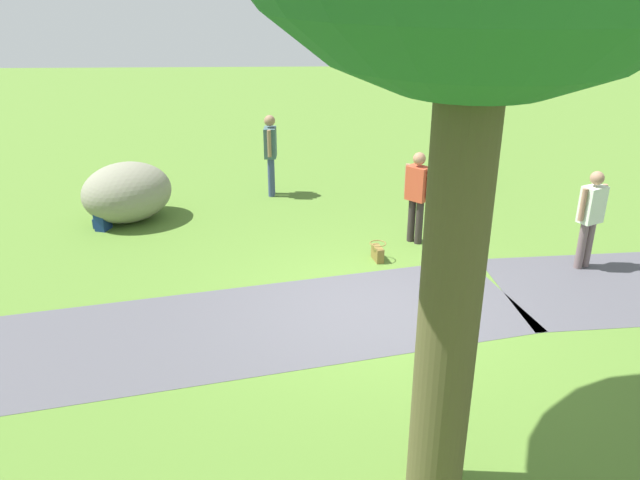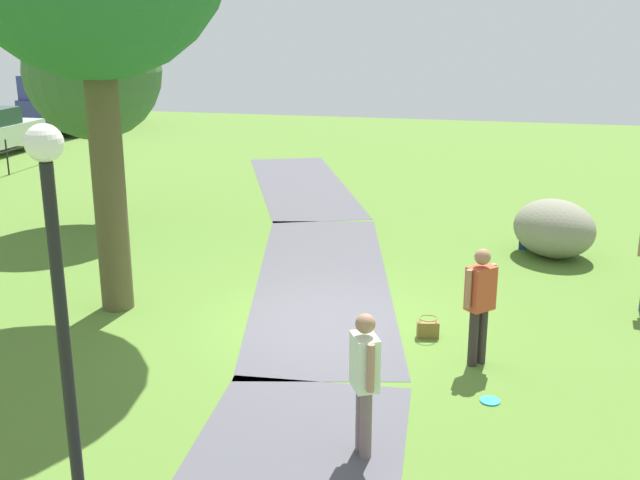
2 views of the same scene
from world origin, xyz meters
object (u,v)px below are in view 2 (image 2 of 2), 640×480
(woman_with_handbag, at_px, (480,299))
(passerby_on_path, at_px, (364,375))
(backpack_by_boulder, at_px, (527,239))
(frisbee_on_grass, at_px, (490,401))
(handbag_on_grass, at_px, (428,328))
(lamp_post, at_px, (62,318))
(delivery_van, at_px, (82,98))
(young_tree_near_path, at_px, (93,72))
(lawn_boulder, at_px, (554,228))

(woman_with_handbag, distance_m, passerby_on_path, 2.77)
(backpack_by_boulder, relative_size, frisbee_on_grass, 1.62)
(woman_with_handbag, bearing_deg, passerby_on_path, 156.51)
(handbag_on_grass, height_order, backpack_by_boulder, backpack_by_boulder)
(lamp_post, relative_size, delivery_van, 0.70)
(young_tree_near_path, bearing_deg, handbag_on_grass, -121.88)
(handbag_on_grass, height_order, delivery_van, delivery_van)
(lamp_post, relative_size, handbag_on_grass, 11.31)
(delivery_van, bearing_deg, passerby_on_path, -144.18)
(woman_with_handbag, height_order, backpack_by_boulder, woman_with_handbag)
(lamp_post, distance_m, delivery_van, 27.29)
(lamp_post, bearing_deg, lawn_boulder, -22.76)
(frisbee_on_grass, distance_m, delivery_van, 25.95)
(lawn_boulder, xyz_separation_m, frisbee_on_grass, (-6.32, 1.04, -0.55))
(lawn_boulder, bearing_deg, woman_with_handbag, 166.65)
(lamp_post, xyz_separation_m, woman_with_handbag, (4.95, -3.04, -1.40))
(passerby_on_path, bearing_deg, delivery_van, 35.82)
(passerby_on_path, relative_size, backpack_by_boulder, 4.03)
(lamp_post, bearing_deg, frisbee_on_grass, -39.78)
(young_tree_near_path, distance_m, handbag_on_grass, 9.70)
(woman_with_handbag, relative_size, backpack_by_boulder, 4.07)
(backpack_by_boulder, distance_m, frisbee_on_grass, 6.74)
(passerby_on_path, distance_m, backpack_by_boulder, 8.45)
(lamp_post, relative_size, frisbee_on_grass, 15.49)
(lamp_post, bearing_deg, passerby_on_path, -38.75)
(lawn_boulder, bearing_deg, handbag_on_grass, 156.42)
(young_tree_near_path, xyz_separation_m, frisbee_on_grass, (-6.62, -8.71, -3.35))
(woman_with_handbag, xyz_separation_m, backpack_by_boulder, (5.67, -0.79, -0.75))
(young_tree_near_path, xyz_separation_m, delivery_van, (13.20, 7.99, -2.09))
(backpack_by_boulder, bearing_deg, lamp_post, 160.19)
(lawn_boulder, height_order, backpack_by_boulder, lawn_boulder)
(lamp_post, height_order, backpack_by_boulder, lamp_post)
(woman_with_handbag, xyz_separation_m, handbag_on_grass, (0.74, 0.73, -0.80))
(backpack_by_boulder, bearing_deg, delivery_van, 52.81)
(frisbee_on_grass, bearing_deg, backpack_by_boulder, -4.91)
(woman_with_handbag, distance_m, handbag_on_grass, 1.31)
(young_tree_near_path, distance_m, passerby_on_path, 11.25)
(frisbee_on_grass, bearing_deg, passerby_on_path, 138.63)
(delivery_van, bearing_deg, frisbee_on_grass, -139.89)
(lamp_post, bearing_deg, woman_with_handbag, -31.55)
(young_tree_near_path, relative_size, delivery_van, 0.89)
(young_tree_near_path, height_order, woman_with_handbag, young_tree_near_path)
(handbag_on_grass, bearing_deg, young_tree_near_path, 58.12)
(passerby_on_path, xyz_separation_m, delivery_van, (21.31, 15.38, 0.34))
(lamp_post, xyz_separation_m, frisbee_on_grass, (3.90, -3.25, -2.33))
(frisbee_on_grass, bearing_deg, woman_with_handbag, 11.36)
(passerby_on_path, xyz_separation_m, handbag_on_grass, (3.28, -0.37, -0.79))
(woman_with_handbag, xyz_separation_m, delivery_van, (18.78, 16.49, 0.33))
(backpack_by_boulder, height_order, delivery_van, delivery_van)
(woman_with_handbag, distance_m, delivery_van, 24.99)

